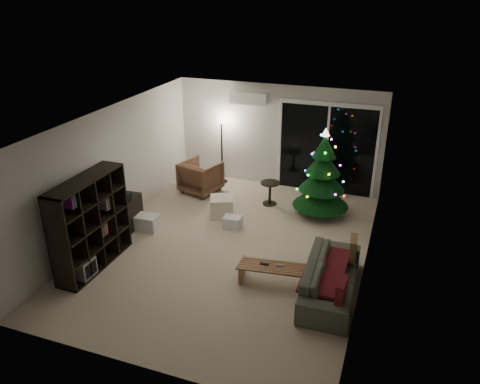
{
  "coord_description": "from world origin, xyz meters",
  "views": [
    {
      "loc": [
        2.81,
        -7.21,
        4.66
      ],
      "look_at": [
        0.1,
        0.3,
        1.05
      ],
      "focal_mm": 35.0,
      "sensor_mm": 36.0,
      "label": 1
    }
  ],
  "objects_px": {
    "armchair": "(201,177)",
    "media_cabinet": "(121,218)",
    "sofa": "(331,278)",
    "christmas_tree": "(323,173)",
    "coffee_table": "(273,275)",
    "bookshelf": "(81,222)"
  },
  "relations": [
    {
      "from": "media_cabinet",
      "to": "sofa",
      "type": "xyz_separation_m",
      "value": [
        4.3,
        -0.58,
        -0.05
      ]
    },
    {
      "from": "coffee_table",
      "to": "sofa",
      "type": "bearing_deg",
      "value": -1.59
    },
    {
      "from": "coffee_table",
      "to": "media_cabinet",
      "type": "bearing_deg",
      "value": 160.99
    },
    {
      "from": "sofa",
      "to": "christmas_tree",
      "type": "distance_m",
      "value": 2.93
    },
    {
      "from": "media_cabinet",
      "to": "christmas_tree",
      "type": "bearing_deg",
      "value": 28.24
    },
    {
      "from": "armchair",
      "to": "media_cabinet",
      "type": "bearing_deg",
      "value": 89.33
    },
    {
      "from": "sofa",
      "to": "coffee_table",
      "type": "distance_m",
      "value": 0.95
    },
    {
      "from": "bookshelf",
      "to": "armchair",
      "type": "relative_size",
      "value": 1.98
    },
    {
      "from": "bookshelf",
      "to": "sofa",
      "type": "xyz_separation_m",
      "value": [
        4.3,
        0.59,
        -0.55
      ]
    },
    {
      "from": "christmas_tree",
      "to": "sofa",
      "type": "bearing_deg",
      "value": -75.77
    },
    {
      "from": "bookshelf",
      "to": "media_cabinet",
      "type": "bearing_deg",
      "value": 97.95
    },
    {
      "from": "armchair",
      "to": "christmas_tree",
      "type": "height_order",
      "value": "christmas_tree"
    },
    {
      "from": "media_cabinet",
      "to": "sofa",
      "type": "bearing_deg",
      "value": -10.63
    },
    {
      "from": "armchair",
      "to": "sofa",
      "type": "distance_m",
      "value": 4.7
    },
    {
      "from": "armchair",
      "to": "sofa",
      "type": "xyz_separation_m",
      "value": [
        3.63,
        -2.98,
        -0.09
      ]
    },
    {
      "from": "coffee_table",
      "to": "christmas_tree",
      "type": "height_order",
      "value": "christmas_tree"
    },
    {
      "from": "media_cabinet",
      "to": "armchair",
      "type": "height_order",
      "value": "armchair"
    },
    {
      "from": "media_cabinet",
      "to": "armchair",
      "type": "distance_m",
      "value": 2.49
    },
    {
      "from": "media_cabinet",
      "to": "coffee_table",
      "type": "distance_m",
      "value": 3.43
    },
    {
      "from": "bookshelf",
      "to": "armchair",
      "type": "bearing_deg",
      "value": 87.37
    },
    {
      "from": "armchair",
      "to": "coffee_table",
      "type": "distance_m",
      "value": 4.1
    },
    {
      "from": "armchair",
      "to": "coffee_table",
      "type": "relative_size",
      "value": 0.74
    }
  ]
}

